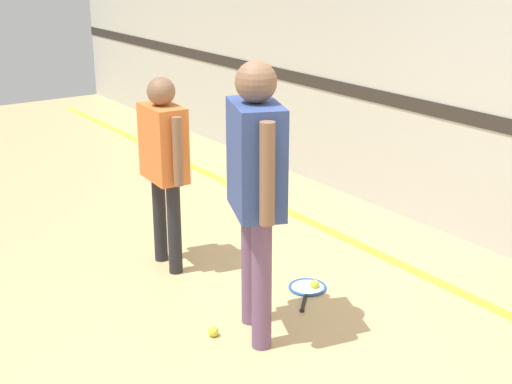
# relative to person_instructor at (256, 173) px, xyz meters

# --- Properties ---
(ground_plane) EXTENTS (16.00, 16.00, 0.00)m
(ground_plane) POSITION_rel_person_instructor_xyz_m (0.25, 0.04, -1.05)
(ground_plane) COLOR tan
(floor_stripe) EXTENTS (14.40, 0.10, 0.01)m
(floor_stripe) POSITION_rel_person_instructor_xyz_m (0.25, 1.49, -1.05)
(floor_stripe) COLOR yellow
(floor_stripe) RESTS_ON ground_plane
(person_instructor) EXTENTS (0.60, 0.43, 1.70)m
(person_instructor) POSITION_rel_person_instructor_xyz_m (0.00, 0.00, 0.00)
(person_instructor) COLOR #6B4C70
(person_instructor) RESTS_ON ground_plane
(person_student_left) EXTENTS (0.54, 0.25, 1.44)m
(person_student_left) POSITION_rel_person_instructor_xyz_m (-1.20, 0.03, -0.16)
(person_student_left) COLOR #232328
(person_student_left) RESTS_ON ground_plane
(racket_spare_on_floor) EXTENTS (0.45, 0.45, 0.03)m
(racket_spare_on_floor) POSITION_rel_person_instructor_xyz_m (-0.28, 0.64, -1.04)
(racket_spare_on_floor) COLOR blue
(racket_spare_on_floor) RESTS_ON ground_plane
(tennis_ball_near_instructor) EXTENTS (0.07, 0.07, 0.07)m
(tennis_ball_near_instructor) POSITION_rel_person_instructor_xyz_m (-0.12, -0.24, -1.02)
(tennis_ball_near_instructor) COLOR #CCE038
(tennis_ball_near_instructor) RESTS_ON ground_plane
(tennis_ball_by_spare_racket) EXTENTS (0.07, 0.07, 0.07)m
(tennis_ball_by_spare_racket) POSITION_rel_person_instructor_xyz_m (-0.26, 0.69, -1.02)
(tennis_ball_by_spare_racket) COLOR #CCE038
(tennis_ball_by_spare_racket) RESTS_ON ground_plane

